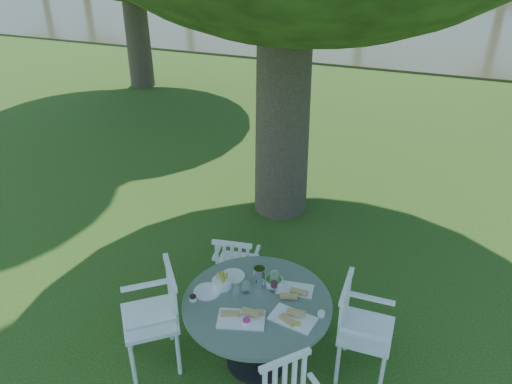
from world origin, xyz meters
TOP-DOWN VIEW (x-y plane):
  - ground at (0.00, 0.00)m, footprint 140.00×140.00m
  - table at (0.59, -1.38)m, footprint 1.29×1.29m
  - chair_ne at (1.42, -1.17)m, footprint 0.45×0.48m
  - chair_nw at (0.09, -0.67)m, footprint 0.46×0.43m
  - chair_sw at (-0.22, -1.64)m, footprint 0.68×0.68m
  - tableware at (0.53, -1.31)m, footprint 1.16×0.78m

SIDE VIEW (x-z plane):
  - ground at x=0.00m, z-range 0.00..0.00m
  - chair_nw at x=0.09m, z-range 0.07..0.87m
  - chair_ne at x=1.42m, z-range 0.08..1.03m
  - table at x=0.59m, z-range 0.21..0.92m
  - chair_sw at x=-0.22m, z-range 0.09..1.08m
  - tableware at x=0.53m, z-range 0.66..0.86m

